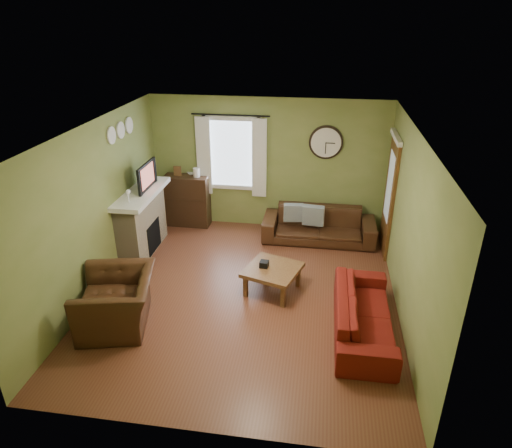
# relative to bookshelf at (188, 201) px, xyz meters

# --- Properties ---
(floor) EXTENTS (4.60, 5.20, 0.00)m
(floor) POSITION_rel_bookshelf_xyz_m (1.61, -2.39, -0.53)
(floor) COLOR brown
(floor) RESTS_ON ground
(ceiling) EXTENTS (4.60, 5.20, 0.00)m
(ceiling) POSITION_rel_bookshelf_xyz_m (1.61, -2.39, 2.07)
(ceiling) COLOR white
(ceiling) RESTS_ON ground
(wall_left) EXTENTS (0.00, 5.20, 2.60)m
(wall_left) POSITION_rel_bookshelf_xyz_m (-0.69, -2.39, 0.77)
(wall_left) COLOR olive
(wall_left) RESTS_ON ground
(wall_right) EXTENTS (0.00, 5.20, 2.60)m
(wall_right) POSITION_rel_bookshelf_xyz_m (3.91, -2.39, 0.77)
(wall_right) COLOR olive
(wall_right) RESTS_ON ground
(wall_back) EXTENTS (4.60, 0.00, 2.60)m
(wall_back) POSITION_rel_bookshelf_xyz_m (1.61, 0.21, 0.77)
(wall_back) COLOR olive
(wall_back) RESTS_ON ground
(wall_front) EXTENTS (4.60, 0.00, 2.60)m
(wall_front) POSITION_rel_bookshelf_xyz_m (1.61, -4.99, 0.77)
(wall_front) COLOR olive
(wall_front) RESTS_ON ground
(fireplace) EXTENTS (0.40, 1.40, 1.10)m
(fireplace) POSITION_rel_bookshelf_xyz_m (-0.49, -1.24, 0.02)
(fireplace) COLOR tan
(fireplace) RESTS_ON floor
(firebox) EXTENTS (0.04, 0.60, 0.55)m
(firebox) POSITION_rel_bookshelf_xyz_m (-0.30, -1.24, -0.23)
(firebox) COLOR black
(firebox) RESTS_ON fireplace
(mantel) EXTENTS (0.58, 1.60, 0.08)m
(mantel) POSITION_rel_bookshelf_xyz_m (-0.46, -1.24, 0.61)
(mantel) COLOR white
(mantel) RESTS_ON fireplace
(tv) EXTENTS (0.08, 0.60, 0.35)m
(tv) POSITION_rel_bookshelf_xyz_m (-0.44, -1.09, 0.83)
(tv) COLOR black
(tv) RESTS_ON mantel
(tv_screen) EXTENTS (0.02, 0.62, 0.36)m
(tv_screen) POSITION_rel_bookshelf_xyz_m (-0.36, -1.09, 0.88)
(tv_screen) COLOR #994C3F
(tv_screen) RESTS_ON mantel
(medallion_left) EXTENTS (0.28, 0.28, 0.03)m
(medallion_left) POSITION_rel_bookshelf_xyz_m (-0.67, -1.59, 1.72)
(medallion_left) COLOR white
(medallion_left) RESTS_ON wall_left
(medallion_mid) EXTENTS (0.28, 0.28, 0.03)m
(medallion_mid) POSITION_rel_bookshelf_xyz_m (-0.67, -1.24, 1.72)
(medallion_mid) COLOR white
(medallion_mid) RESTS_ON wall_left
(medallion_right) EXTENTS (0.28, 0.28, 0.03)m
(medallion_right) POSITION_rel_bookshelf_xyz_m (-0.67, -0.89, 1.72)
(medallion_right) COLOR white
(medallion_right) RESTS_ON wall_left
(window_pane) EXTENTS (1.00, 0.02, 1.30)m
(window_pane) POSITION_rel_bookshelf_xyz_m (0.91, 0.19, 0.97)
(window_pane) COLOR silver
(window_pane) RESTS_ON wall_back
(curtain_rod) EXTENTS (0.03, 0.03, 1.50)m
(curtain_rod) POSITION_rel_bookshelf_xyz_m (0.91, 0.09, 1.74)
(curtain_rod) COLOR black
(curtain_rod) RESTS_ON wall_back
(curtain_left) EXTENTS (0.28, 0.04, 1.55)m
(curtain_left) POSITION_rel_bookshelf_xyz_m (0.36, 0.09, 0.92)
(curtain_left) COLOR white
(curtain_left) RESTS_ON wall_back
(curtain_right) EXTENTS (0.28, 0.04, 1.55)m
(curtain_right) POSITION_rel_bookshelf_xyz_m (1.46, 0.09, 0.92)
(curtain_right) COLOR white
(curtain_right) RESTS_ON wall_back
(wall_clock) EXTENTS (0.64, 0.06, 0.64)m
(wall_clock) POSITION_rel_bookshelf_xyz_m (2.71, 0.16, 1.27)
(wall_clock) COLOR white
(wall_clock) RESTS_ON wall_back
(door) EXTENTS (0.05, 0.90, 2.10)m
(door) POSITION_rel_bookshelf_xyz_m (3.88, -0.54, 0.52)
(door) COLOR brown
(door) RESTS_ON floor
(bookshelf) EXTENTS (0.88, 0.38, 1.05)m
(bookshelf) POSITION_rel_bookshelf_xyz_m (0.00, 0.00, 0.00)
(bookshelf) COLOR black
(bookshelf) RESTS_ON floor
(book) EXTENTS (0.25, 0.27, 0.02)m
(book) POSITION_rel_bookshelf_xyz_m (-0.00, 0.15, 0.44)
(book) COLOR brown
(book) RESTS_ON bookshelf
(sofa_brown) EXTENTS (2.12, 0.83, 0.62)m
(sofa_brown) POSITION_rel_bookshelf_xyz_m (2.68, -0.32, -0.22)
(sofa_brown) COLOR #392011
(sofa_brown) RESTS_ON floor
(pillow_left) EXTENTS (0.38, 0.15, 0.37)m
(pillow_left) POSITION_rel_bookshelf_xyz_m (2.18, -0.34, 0.02)
(pillow_left) COLOR gray
(pillow_left) RESTS_ON sofa_brown
(pillow_right) EXTENTS (0.41, 0.16, 0.40)m
(pillow_right) POSITION_rel_bookshelf_xyz_m (2.57, -0.42, 0.02)
(pillow_right) COLOR gray
(pillow_right) RESTS_ON sofa_brown
(sofa_red) EXTENTS (0.77, 1.96, 0.57)m
(sofa_red) POSITION_rel_bookshelf_xyz_m (3.36, -3.02, -0.24)
(sofa_red) COLOR maroon
(sofa_red) RESTS_ON floor
(armchair) EXTENTS (1.24, 1.35, 0.75)m
(armchair) POSITION_rel_bookshelf_xyz_m (-0.04, -3.36, -0.15)
(armchair) COLOR #392011
(armchair) RESTS_ON floor
(coffee_table) EXTENTS (0.99, 0.99, 0.42)m
(coffee_table) POSITION_rel_bookshelf_xyz_m (2.01, -2.22, -0.32)
(coffee_table) COLOR brown
(coffee_table) RESTS_ON floor
(tissue_box) EXTENTS (0.14, 0.14, 0.10)m
(tissue_box) POSITION_rel_bookshelf_xyz_m (1.87, -2.20, -0.13)
(tissue_box) COLOR black
(tissue_box) RESTS_ON coffee_table
(wine_glass_a) EXTENTS (0.07, 0.07, 0.21)m
(wine_glass_a) POSITION_rel_bookshelf_xyz_m (-0.44, -1.77, 0.76)
(wine_glass_a) COLOR white
(wine_glass_a) RESTS_ON mantel
(wine_glass_b) EXTENTS (0.08, 0.08, 0.22)m
(wine_glass_b) POSITION_rel_bookshelf_xyz_m (-0.44, -1.75, 0.76)
(wine_glass_b) COLOR white
(wine_glass_b) RESTS_ON mantel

